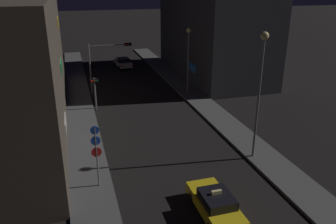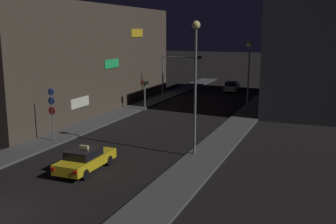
% 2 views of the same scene
% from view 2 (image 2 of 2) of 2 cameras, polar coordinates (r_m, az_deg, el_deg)
% --- Properties ---
extents(ground_plane, '(300.00, 300.00, 0.00)m').
position_cam_2_polar(ground_plane, '(20.55, -22.63, -13.57)').
color(ground_plane, black).
extents(sidewalk_left, '(2.63, 57.13, 0.17)m').
position_cam_2_polar(sidewalk_left, '(44.96, -4.38, 0.76)').
color(sidewalk_left, '#4C4C4C').
rests_on(sidewalk_left, ground_plane).
extents(sidewalk_right, '(2.63, 57.13, 0.17)m').
position_cam_2_polar(sidewalk_right, '(41.07, 11.27, -0.45)').
color(sidewalk_right, '#4C4C4C').
rests_on(sidewalk_right, ground_plane).
extents(building_facade_left, '(8.36, 29.73, 11.04)m').
position_cam_2_polar(building_facade_left, '(44.31, -12.74, 7.45)').
color(building_facade_left, '#473D33').
rests_on(building_facade_left, ground_plane).
extents(building_facade_right, '(8.78, 20.77, 12.34)m').
position_cam_2_polar(building_facade_right, '(48.17, 20.23, 8.10)').
color(building_facade_right, '#333338').
rests_on(building_facade_right, ground_plane).
extents(taxi, '(1.85, 4.46, 1.62)m').
position_cam_2_polar(taxi, '(25.04, -11.68, -6.60)').
color(taxi, yellow).
rests_on(taxi, ground_plane).
extents(far_car, '(2.20, 4.60, 1.42)m').
position_cam_2_polar(far_car, '(57.15, 9.02, 3.60)').
color(far_car, '#B7B7BC').
rests_on(far_car, ground_plane).
extents(traffic_light_overhead, '(4.74, 0.42, 5.72)m').
position_cam_2_polar(traffic_light_overhead, '(46.35, 1.24, 6.16)').
color(traffic_light_overhead, slate).
rests_on(traffic_light_overhead, ground_plane).
extents(traffic_light_left_kerb, '(0.80, 0.42, 3.27)m').
position_cam_2_polar(traffic_light_left_kerb, '(42.69, -3.36, 3.31)').
color(traffic_light_left_kerb, slate).
rests_on(traffic_light_left_kerb, ground_plane).
extents(sign_pole_left, '(0.61, 0.10, 4.01)m').
position_cam_2_polar(sign_pole_left, '(31.44, -16.17, 0.31)').
color(sign_pole_left, slate).
rests_on(sign_pole_left, sidewalk_left).
extents(street_lamp_near_block, '(0.55, 0.55, 8.87)m').
position_cam_2_polar(street_lamp_near_block, '(26.34, 3.94, 6.85)').
color(street_lamp_near_block, slate).
rests_on(street_lamp_near_block, sidewalk_right).
extents(street_lamp_far_block, '(0.55, 0.55, 7.19)m').
position_cam_2_polar(street_lamp_far_block, '(41.52, 11.43, 6.89)').
color(street_lamp_far_block, slate).
rests_on(street_lamp_far_block, sidewalk_right).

